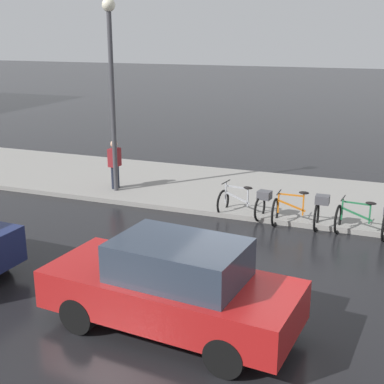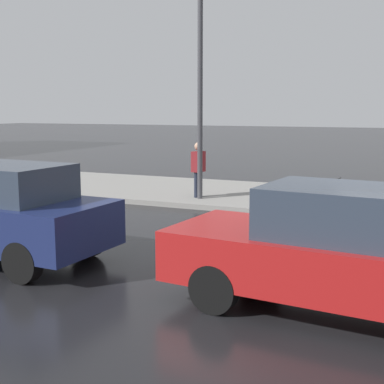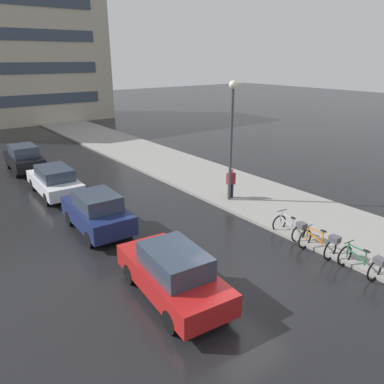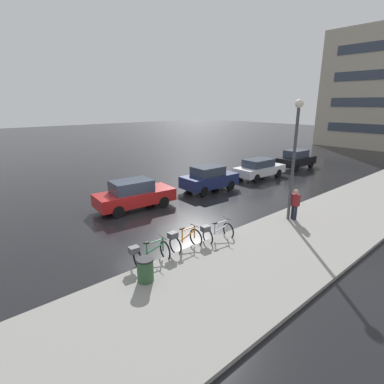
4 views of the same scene
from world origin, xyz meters
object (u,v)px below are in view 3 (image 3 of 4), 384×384
Objects in this scene: bicycle_third at (292,227)px; car_white at (55,181)px; streetlamp at (232,127)px; car_red at (173,273)px; bicycle_second at (321,242)px; pedestrian at (231,182)px; car_black at (24,158)px; bicycle_nearest at (364,262)px; car_navy at (97,212)px.

bicycle_third is 0.34× the size of car_white.
car_red is at bearing -144.35° from streetlamp.
car_red is 11.01m from car_white.
bicycle_second is 6.18m from pedestrian.
car_red reaches higher than bicycle_third.
car_white is at bearing 118.41° from bicycle_third.
car_black is at bearing 89.70° from car_red.
car_black is 2.35× the size of pedestrian.
car_white is (-5.75, 10.64, 0.29)m from bicycle_third.
car_white is at bearing 114.27° from bicycle_second.
car_red is at bearing 168.47° from bicycle_second.
bicycle_nearest is at bearing -26.20° from car_red.
bicycle_second is 0.94× the size of bicycle_third.
car_black is (0.09, 16.52, 0.01)m from car_red.
pedestrian reaches higher than car_red.
pedestrian reaches higher than bicycle_third.
bicycle_second is at bearing -99.47° from streetlamp.
bicycle_nearest is 1.00× the size of bicycle_third.
streetlamp reaches higher than pedestrian.
car_black reaches higher than bicycle_second.
car_red is (-5.92, -0.37, 0.33)m from bicycle_third.
streetlamp reaches higher than car_navy.
car_red reaches higher than car_white.
pedestrian is (6.76, -11.62, 0.12)m from car_black.
car_navy is at bearing 129.19° from bicycle_second.
bicycle_second is 0.32× the size of car_white.
bicycle_second is at bearing -11.53° from car_red.
car_red is 1.14× the size of car_black.
car_black is (-5.55, 19.29, 0.33)m from bicycle_nearest.
car_navy reaches higher than bicycle_third.
bicycle_third is 12.10m from car_white.
streetlamp is at bearing 82.47° from bicycle_nearest.
bicycle_third is 0.38× the size of car_black.
car_navy is (0.13, 5.62, 0.02)m from car_red.
car_navy is 0.67× the size of streetlamp.
car_red is 8.42m from pedestrian.
bicycle_nearest is at bearing -68.34° from car_white.
bicycle_third is at bearing -99.26° from streetlamp.
bicycle_third is (0.28, 3.14, -0.01)m from bicycle_nearest.
bicycle_second is at bearing -50.81° from car_navy.
car_white is 2.64× the size of pedestrian.
streetlamp reaches higher than car_white.
car_navy is at bearing 137.81° from bicycle_third.
bicycle_nearest is 10.04m from car_navy.
car_navy is (-5.51, 8.39, 0.34)m from bicycle_nearest.
car_navy is 0.89× the size of car_white.
bicycle_nearest is 14.83m from car_white.
car_navy is (-5.79, 5.25, 0.35)m from bicycle_third.
bicycle_nearest is 1.62m from bicycle_second.
pedestrian is at bearing -6.12° from car_navy.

